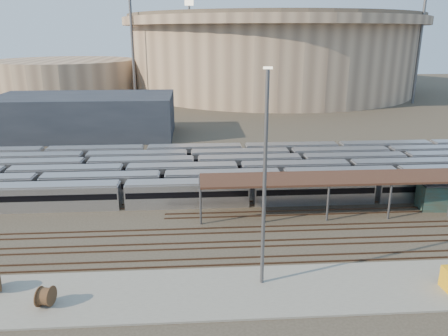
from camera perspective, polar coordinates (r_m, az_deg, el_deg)
name	(u,v)px	position (r m, az deg, el deg)	size (l,w,h in m)	color
ground	(262,226)	(58.39, 4.93, -7.61)	(420.00, 420.00, 0.00)	#383026
apron	(234,292)	(44.73, 1.34, -15.83)	(50.00, 9.00, 0.20)	gray
subway_trains	(250,171)	(74.93, 3.44, -0.37)	(129.57, 23.90, 3.60)	silver
inspection_shed	(413,177)	(66.96, 23.45, -1.14)	(60.30, 6.00, 5.30)	#525257
empty_tracks	(268,243)	(53.92, 5.74, -9.75)	(170.00, 9.62, 0.18)	#4C3323
stadium	(271,52)	(195.34, 6.19, 14.89)	(124.00, 124.00, 32.50)	tan
secondary_arena	(66,78)	(190.20, -19.97, 11.05)	(56.00, 56.00, 14.00)	tan
service_building	(86,116)	(112.20, -17.60, 6.50)	(42.00, 20.00, 10.00)	#1E232D
floodlight_0	(132,43)	(163.72, -11.88, 15.63)	(4.00, 1.00, 38.40)	#525257
floodlight_2	(420,44)	(171.38, 24.20, 14.59)	(4.00, 1.00, 38.40)	#525257
floodlight_3	(190,41)	(212.31, -4.48, 16.25)	(4.00, 1.00, 38.40)	#525257
cable_reel_east	(46,296)	(45.26, -22.27, -15.25)	(1.93, 1.93, 1.07)	brown
yard_light_pole	(265,182)	(41.43, 5.32, -1.82)	(0.82, 0.36, 21.48)	#525257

